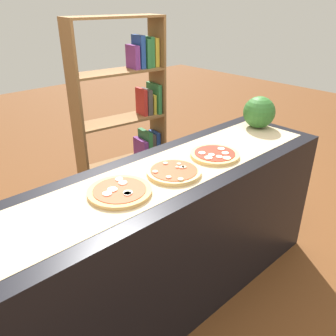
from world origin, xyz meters
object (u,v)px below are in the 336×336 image
object	(u,v)px
bookshelf	(131,117)
pizza_mozzarella_0	(120,191)
pizza_mozzarella_2	(215,155)
watermelon	(259,112)
pizza_mushroom_1	(174,172)

from	to	relation	value
bookshelf	pizza_mozzarella_0	bearing A→B (deg)	-129.06
bookshelf	pizza_mozzarella_2	bearing A→B (deg)	-102.07
pizza_mozzarella_0	watermelon	distance (m)	1.28
pizza_mozzarella_0	pizza_mushroom_1	size ratio (longest dim) A/B	1.06
pizza_mozzarella_0	pizza_mozzarella_2	bearing A→B (deg)	-2.43
pizza_mushroom_1	pizza_mozzarella_0	bearing A→B (deg)	175.21
pizza_mozzarella_0	watermelon	xyz separation A→B (m)	(1.27, 0.10, 0.10)
pizza_mushroom_1	pizza_mozzarella_2	xyz separation A→B (m)	(0.33, -0.00, -0.00)
pizza_mozzarella_0	bookshelf	xyz separation A→B (m)	(0.90, 1.11, -0.09)
pizza_mozzarella_0	pizza_mushroom_1	bearing A→B (deg)	-4.79
pizza_mushroom_1	watermelon	distance (m)	0.96
pizza_mozzarella_2	pizza_mozzarella_0	bearing A→B (deg)	177.57
pizza_mozzarella_0	bookshelf	world-z (taller)	bookshelf
pizza_mozzarella_0	bookshelf	distance (m)	1.43
watermelon	pizza_mushroom_1	bearing A→B (deg)	-172.42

